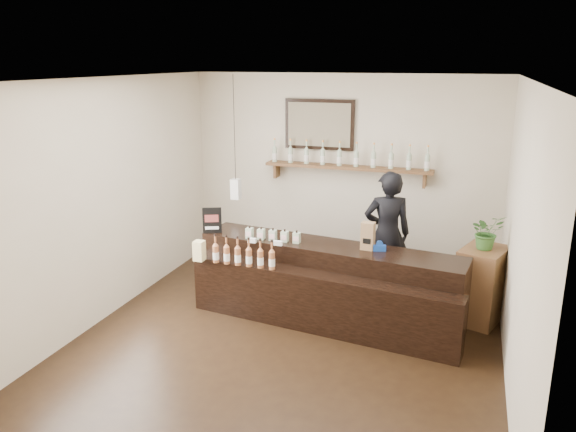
# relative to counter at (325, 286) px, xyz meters

# --- Properties ---
(ground) EXTENTS (5.00, 5.00, 0.00)m
(ground) POSITION_rel_counter_xyz_m (-0.26, -0.58, -0.42)
(ground) COLOR black
(ground) RESTS_ON ground
(room_shell) EXTENTS (5.00, 5.00, 5.00)m
(room_shell) POSITION_rel_counter_xyz_m (-0.26, -0.58, 1.28)
(room_shell) COLOR beige
(room_shell) RESTS_ON ground
(back_wall_decor) EXTENTS (2.66, 0.96, 1.69)m
(back_wall_decor) POSITION_rel_counter_xyz_m (-0.42, 1.79, 1.34)
(back_wall_decor) COLOR brown
(back_wall_decor) RESTS_ON ground
(counter) EXTENTS (3.23, 1.26, 1.04)m
(counter) POSITION_rel_counter_xyz_m (0.00, 0.00, 0.00)
(counter) COLOR black
(counter) RESTS_ON ground
(promo_sign) EXTENTS (0.22, 0.11, 0.33)m
(promo_sign) POSITION_rel_counter_xyz_m (-1.49, 0.11, 0.63)
(promo_sign) COLOR black
(promo_sign) RESTS_ON counter
(paper_bag) EXTENTS (0.16, 0.12, 0.32)m
(paper_bag) POSITION_rel_counter_xyz_m (0.46, 0.10, 0.63)
(paper_bag) COLOR olive
(paper_bag) RESTS_ON counter
(tape_dispenser) EXTENTS (0.15, 0.10, 0.12)m
(tape_dispenser) POSITION_rel_counter_xyz_m (0.60, 0.09, 0.52)
(tape_dispenser) COLOR #16419F
(tape_dispenser) RESTS_ON counter
(side_cabinet) EXTENTS (0.62, 0.73, 0.89)m
(side_cabinet) POSITION_rel_counter_xyz_m (1.74, 0.53, 0.03)
(side_cabinet) COLOR brown
(side_cabinet) RESTS_ON ground
(potted_plant) EXTENTS (0.48, 0.46, 0.41)m
(potted_plant) POSITION_rel_counter_xyz_m (1.74, 0.53, 0.68)
(potted_plant) COLOR #346327
(potted_plant) RESTS_ON side_cabinet
(shopkeeper) EXTENTS (0.78, 0.62, 1.86)m
(shopkeeper) POSITION_rel_counter_xyz_m (0.56, 0.97, 0.51)
(shopkeeper) COLOR black
(shopkeeper) RESTS_ON ground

